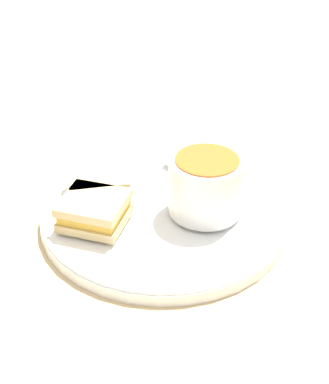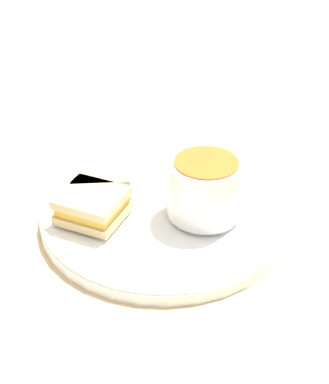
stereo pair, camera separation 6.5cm
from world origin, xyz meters
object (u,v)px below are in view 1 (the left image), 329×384
soup_bowl (206,185)px  sandwich_half_near (98,184)px  sandwich_half_far (94,210)px  spoon (180,165)px

soup_bowl → sandwich_half_near: size_ratio=1.17×
soup_bowl → sandwich_half_far: soup_bowl is taller
soup_bowl → sandwich_half_far: size_ratio=0.94×
soup_bowl → spoon: size_ratio=0.92×
soup_bowl → spoon: 0.11m
sandwich_half_near → sandwich_half_far: same height
spoon → sandwich_half_far: (0.12, 0.11, 0.01)m
sandwich_half_far → sandwich_half_near: bearing=-97.3°
spoon → sandwich_half_near: (0.12, 0.05, 0.01)m
sandwich_half_far → soup_bowl: bearing=-177.7°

